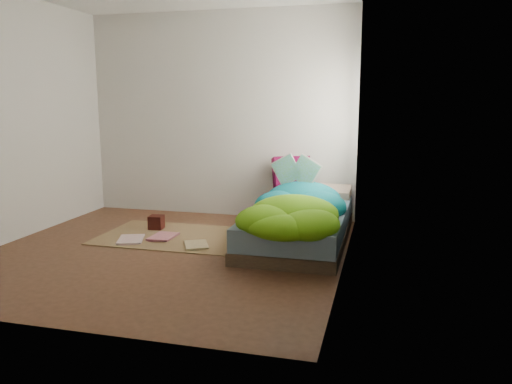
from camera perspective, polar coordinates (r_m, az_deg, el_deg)
ground at (r=5.08m, az=-10.33°, el=-6.76°), size 3.50×3.50×0.00m
room_walls at (r=4.86m, az=-10.79°, el=11.88°), size 3.54×3.54×2.62m
bed at (r=5.35m, az=4.91°, el=-3.88°), size 1.00×2.00×0.34m
duvet at (r=5.07m, az=4.55°, el=-0.73°), size 0.96×1.84×0.34m
rug at (r=5.62m, az=-9.37°, el=-5.00°), size 1.60×1.10×0.01m
pillow_floral at (r=6.07m, az=8.34°, el=-0.04°), size 0.52×0.33×0.11m
pillow_magenta at (r=6.19m, az=4.13°, el=1.89°), size 0.48×0.34×0.46m
open_book at (r=5.54m, az=4.58°, el=3.48°), size 0.47×0.16×0.28m
wooden_box at (r=5.93m, az=-11.32°, el=-3.41°), size 0.17×0.17×0.16m
floor_book_a at (r=5.52m, az=-15.43°, el=-5.30°), size 0.36×0.42×0.03m
floor_book_b at (r=5.58m, az=-11.72°, el=-4.96°), size 0.25×0.34×0.03m
floor_book_c at (r=5.18m, az=-8.11°, el=-6.10°), size 0.35×0.38×0.02m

